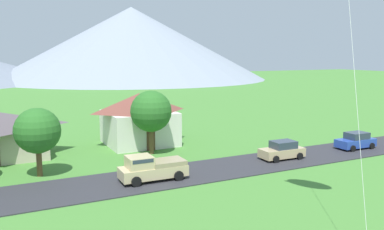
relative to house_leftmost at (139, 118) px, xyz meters
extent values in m
cube|color=#2D2D33|center=(-3.08, -12.44, -2.85)|extent=(160.00, 6.01, 0.08)
cone|color=gray|center=(38.15, 117.04, 11.40)|extent=(106.90, 106.90, 28.56)
cube|color=silver|center=(0.00, 0.00, -1.09)|extent=(7.02, 6.85, 3.60)
pyramid|color=brown|center=(0.00, 0.00, 1.70)|extent=(7.59, 7.40, 1.98)
cube|color=brown|center=(0.00, -3.44, -1.89)|extent=(0.90, 0.06, 2.00)
cylinder|color=brown|center=(-0.44, -4.77, -1.52)|extent=(0.44, 0.44, 2.73)
sphere|color=#286623|center=(-0.44, -4.77, 1.36)|extent=(4.04, 4.04, 4.04)
cylinder|color=brown|center=(-11.17, -7.64, -1.70)|extent=(0.44, 0.44, 2.36)
sphere|color=#286623|center=(-11.17, -7.64, 0.85)|extent=(3.65, 3.65, 3.65)
cube|color=#2847A8|center=(19.12, -12.42, -2.21)|extent=(4.23, 1.86, 0.80)
cube|color=#2D3847|center=(19.27, -12.42, -1.47)|extent=(2.22, 1.62, 0.68)
cylinder|color=black|center=(17.76, -13.32, -2.49)|extent=(0.64, 0.25, 0.64)
cylinder|color=black|center=(17.79, -11.48, -2.49)|extent=(0.64, 0.25, 0.64)
cylinder|color=black|center=(20.46, -13.36, -2.49)|extent=(0.64, 0.25, 0.64)
cylinder|color=black|center=(20.49, -11.52, -2.49)|extent=(0.64, 0.25, 0.64)
cube|color=tan|center=(9.60, -12.32, -2.21)|extent=(4.25, 1.91, 0.80)
cube|color=#2D3847|center=(9.75, -12.32, -1.47)|extent=(2.24, 1.64, 0.68)
cylinder|color=black|center=(8.22, -13.20, -2.49)|extent=(0.65, 0.26, 0.64)
cylinder|color=black|center=(8.27, -11.36, -2.49)|extent=(0.65, 0.26, 0.64)
cylinder|color=black|center=(10.92, -13.27, -2.49)|extent=(0.65, 0.26, 0.64)
cylinder|color=black|center=(10.97, -11.44, -2.49)|extent=(0.65, 0.26, 0.64)
cube|color=#C6B284|center=(-3.44, -12.90, -2.13)|extent=(5.25, 2.13, 0.84)
cube|color=#C6B284|center=(-4.54, -12.87, -1.26)|extent=(1.94, 1.89, 0.90)
cube|color=#2D3847|center=(-4.54, -12.87, -0.99)|extent=(1.66, 1.92, 0.28)
cube|color=tan|center=(-2.29, -12.93, -1.53)|extent=(2.75, 2.03, 0.36)
cylinder|color=black|center=(-5.16, -13.88, -2.43)|extent=(0.77, 0.30, 0.76)
cylinder|color=black|center=(-5.11, -11.84, -2.43)|extent=(0.77, 0.30, 0.76)
cylinder|color=black|center=(-1.76, -13.96, -2.43)|extent=(0.77, 0.30, 0.76)
cylinder|color=black|center=(-1.71, -11.92, -2.43)|extent=(0.77, 0.30, 0.76)
cylinder|color=silver|center=(1.46, -27.44, 5.14)|extent=(3.04, 4.92, 12.97)
camera|label=1|loc=(-14.33, -41.19, 6.81)|focal=37.67mm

